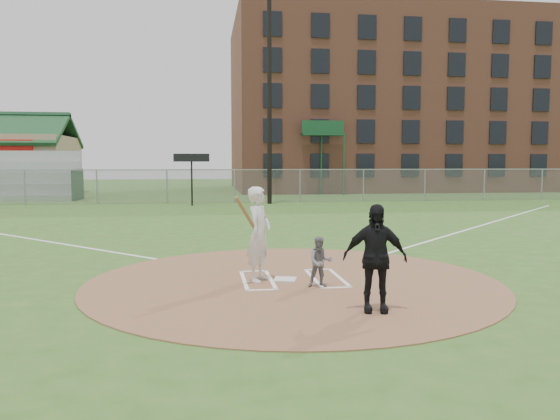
{
  "coord_description": "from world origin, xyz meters",
  "views": [
    {
      "loc": [
        -1.77,
        -10.86,
        2.44
      ],
      "look_at": [
        0.0,
        2.0,
        1.3
      ],
      "focal_mm": 35.0,
      "sensor_mm": 36.0,
      "label": 1
    }
  ],
  "objects": [
    {
      "name": "ground",
      "position": [
        0.0,
        0.0,
        0.0
      ],
      "size": [
        140.0,
        140.0,
        0.0
      ],
      "primitive_type": "plane",
      "color": "#325A1F",
      "rests_on": "ground"
    },
    {
      "name": "catcher",
      "position": [
        0.43,
        -0.62,
        0.51
      ],
      "size": [
        0.49,
        0.39,
        0.98
      ],
      "primitive_type": "imported",
      "rotation": [
        0.0,
        0.0,
        -0.04
      ],
      "color": "slate",
      "rests_on": "dirt_circle"
    },
    {
      "name": "batter_at_plate",
      "position": [
        -0.7,
        0.08,
        0.99
      ],
      "size": [
        0.91,
        1.06,
        1.93
      ],
      "color": "silver",
      "rests_on": "dirt_circle"
    },
    {
      "name": "bleachers",
      "position": [
        -13.0,
        26.2,
        1.59
      ],
      "size": [
        6.08,
        3.2,
        3.2
      ],
      "color": "#B7BABF",
      "rests_on": "ground"
    },
    {
      "name": "brick_warehouse",
      "position": [
        16.0,
        37.96,
        7.5
      ],
      "size": [
        30.0,
        17.17,
        15.0
      ],
      "color": "#965440",
      "rests_on": "ground"
    },
    {
      "name": "outfield_fence",
      "position": [
        0.0,
        22.0,
        1.02
      ],
      "size": [
        56.08,
        0.08,
        2.03
      ],
      "color": "slate",
      "rests_on": "ground"
    },
    {
      "name": "batters_boxes",
      "position": [
        0.0,
        0.15,
        0.03
      ],
      "size": [
        2.08,
        1.88,
        0.01
      ],
      "color": "white",
      "rests_on": "dirt_circle"
    },
    {
      "name": "foul_line_first",
      "position": [
        9.0,
        9.0,
        0.01
      ],
      "size": [
        17.04,
        17.04,
        0.01
      ],
      "primitive_type": "cube",
      "rotation": [
        0.0,
        0.0,
        -0.79
      ],
      "color": "white",
      "rests_on": "ground"
    },
    {
      "name": "umpire",
      "position": [
        0.93,
        -2.45,
        0.9
      ],
      "size": [
        1.09,
        0.61,
        1.75
      ],
      "primitive_type": "imported",
      "rotation": [
        0.0,
        0.0,
        -0.18
      ],
      "color": "black",
      "rests_on": "dirt_circle"
    },
    {
      "name": "dirt_circle",
      "position": [
        0.0,
        0.0,
        0.01
      ],
      "size": [
        8.4,
        8.4,
        0.02
      ],
      "primitive_type": "cylinder",
      "color": "#8B5F42",
      "rests_on": "ground"
    },
    {
      "name": "light_pole",
      "position": [
        2.0,
        21.0,
        6.61
      ],
      "size": [
        1.2,
        0.3,
        12.22
      ],
      "color": "black",
      "rests_on": "ground"
    },
    {
      "name": "scoreboard_sign",
      "position": [
        -2.5,
        20.2,
        2.39
      ],
      "size": [
        2.0,
        0.1,
        2.93
      ],
      "color": "black",
      "rests_on": "ground"
    },
    {
      "name": "home_plate",
      "position": [
        -0.16,
        0.08,
        0.03
      ],
      "size": [
        0.54,
        0.54,
        0.03
      ],
      "primitive_type": "cube",
      "rotation": [
        0.0,
        0.0,
        -0.26
      ],
      "color": "silver",
      "rests_on": "dirt_circle"
    }
  ]
}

